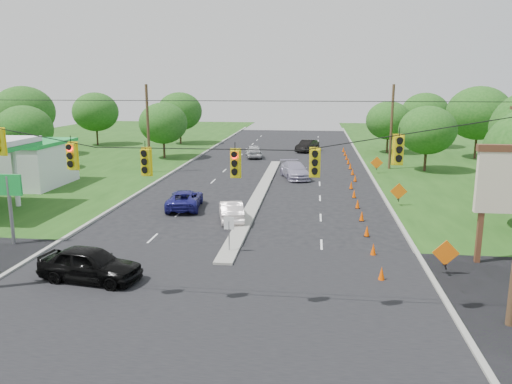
# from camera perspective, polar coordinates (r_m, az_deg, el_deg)

# --- Properties ---
(ground) EXTENTS (160.00, 160.00, 0.00)m
(ground) POSITION_cam_1_polar(r_m,az_deg,el_deg) (21.90, -5.80, -12.12)
(ground) COLOR black
(ground) RESTS_ON ground
(cross_street) EXTENTS (160.00, 14.00, 0.02)m
(cross_street) POSITION_cam_1_polar(r_m,az_deg,el_deg) (21.90, -5.80, -12.12)
(cross_street) COLOR black
(cross_street) RESTS_ON ground
(curb_left) EXTENTS (0.25, 110.00, 0.16)m
(curb_left) POSITION_cam_1_polar(r_m,az_deg,el_deg) (52.34, -9.52, 2.16)
(curb_left) COLOR gray
(curb_left) RESTS_ON ground
(curb_right) EXTENTS (0.25, 110.00, 0.16)m
(curb_right) POSITION_cam_1_polar(r_m,az_deg,el_deg) (50.58, 13.04, 1.66)
(curb_right) COLOR gray
(curb_right) RESTS_ON ground
(median) EXTENTS (1.00, 34.00, 0.18)m
(median) POSITION_cam_1_polar(r_m,az_deg,el_deg) (41.68, 0.43, -0.24)
(median) COLOR gray
(median) RESTS_ON ground
(median_sign) EXTENTS (0.55, 0.06, 2.05)m
(median_sign) POSITION_cam_1_polar(r_m,az_deg,el_deg) (26.92, -3.11, -4.05)
(median_sign) COLOR gray
(median_sign) RESTS_ON ground
(signal_span) EXTENTS (25.60, 0.32, 9.00)m
(signal_span) POSITION_cam_1_polar(r_m,az_deg,el_deg) (19.42, -6.90, 0.16)
(signal_span) COLOR #422D1C
(signal_span) RESTS_ON ground
(utility_pole_far_left) EXTENTS (0.28, 0.28, 9.00)m
(utility_pole_far_left) POSITION_cam_1_polar(r_m,az_deg,el_deg) (52.48, -12.23, 7.04)
(utility_pole_far_left) COLOR #422D1C
(utility_pole_far_left) RESTS_ON ground
(utility_pole_far_right) EXTENTS (0.28, 0.28, 9.00)m
(utility_pole_far_right) POSITION_cam_1_polar(r_m,az_deg,el_deg) (55.22, 15.22, 7.13)
(utility_pole_far_right) COLOR #422D1C
(utility_pole_far_right) RESTS_ON ground
(pylon_sign) EXTENTS (5.90, 2.30, 6.12)m
(pylon_sign) POSITION_cam_1_polar(r_m,az_deg,el_deg) (27.92, 27.25, 0.53)
(pylon_sign) COLOR #59331E
(pylon_sign) RESTS_ON ground
(cone_0) EXTENTS (0.32, 0.32, 0.70)m
(cone_0) POSITION_cam_1_polar(r_m,az_deg,el_deg) (24.28, 14.16, -9.04)
(cone_0) COLOR #F74E00
(cone_0) RESTS_ON ground
(cone_1) EXTENTS (0.32, 0.32, 0.70)m
(cone_1) POSITION_cam_1_polar(r_m,az_deg,el_deg) (27.55, 13.26, -6.42)
(cone_1) COLOR #F74E00
(cone_1) RESTS_ON ground
(cone_2) EXTENTS (0.32, 0.32, 0.70)m
(cone_2) POSITION_cam_1_polar(r_m,az_deg,el_deg) (30.87, 12.56, -4.35)
(cone_2) COLOR #F74E00
(cone_2) RESTS_ON ground
(cone_3) EXTENTS (0.32, 0.32, 0.70)m
(cone_3) POSITION_cam_1_polar(r_m,az_deg,el_deg) (34.22, 12.00, -2.69)
(cone_3) COLOR #F74E00
(cone_3) RESTS_ON ground
(cone_4) EXTENTS (0.32, 0.32, 0.70)m
(cone_4) POSITION_cam_1_polar(r_m,az_deg,el_deg) (37.60, 11.54, -1.32)
(cone_4) COLOR #F74E00
(cone_4) RESTS_ON ground
(cone_5) EXTENTS (0.32, 0.32, 0.70)m
(cone_5) POSITION_cam_1_polar(r_m,az_deg,el_deg) (41.00, 11.15, -0.18)
(cone_5) COLOR #F74E00
(cone_5) RESTS_ON ground
(cone_6) EXTENTS (0.32, 0.32, 0.70)m
(cone_6) POSITION_cam_1_polar(r_m,az_deg,el_deg) (44.42, 10.83, 0.78)
(cone_6) COLOR #F74E00
(cone_6) RESTS_ON ground
(cone_7) EXTENTS (0.32, 0.32, 0.70)m
(cone_7) POSITION_cam_1_polar(r_m,az_deg,el_deg) (47.90, 11.27, 1.59)
(cone_7) COLOR #F74E00
(cone_7) RESTS_ON ground
(cone_8) EXTENTS (0.32, 0.32, 0.70)m
(cone_8) POSITION_cam_1_polar(r_m,az_deg,el_deg) (51.33, 10.98, 2.30)
(cone_8) COLOR #F74E00
(cone_8) RESTS_ON ground
(cone_9) EXTENTS (0.32, 0.32, 0.70)m
(cone_9) POSITION_cam_1_polar(r_m,az_deg,el_deg) (54.77, 10.72, 2.93)
(cone_9) COLOR #F74E00
(cone_9) RESTS_ON ground
(cone_10) EXTENTS (0.32, 0.32, 0.70)m
(cone_10) POSITION_cam_1_polar(r_m,az_deg,el_deg) (58.22, 10.50, 3.48)
(cone_10) COLOR #F74E00
(cone_10) RESTS_ON ground
(cone_11) EXTENTS (0.32, 0.32, 0.70)m
(cone_11) POSITION_cam_1_polar(r_m,az_deg,el_deg) (61.68, 10.30, 3.97)
(cone_11) COLOR #F74E00
(cone_11) RESTS_ON ground
(cone_12) EXTENTS (0.32, 0.32, 0.70)m
(cone_12) POSITION_cam_1_polar(r_m,az_deg,el_deg) (65.14, 10.13, 4.41)
(cone_12) COLOR #F74E00
(cone_12) RESTS_ON ground
(cone_13) EXTENTS (0.32, 0.32, 0.70)m
(cone_13) POSITION_cam_1_polar(r_m,az_deg,el_deg) (68.61, 9.97, 4.81)
(cone_13) COLOR #F74E00
(cone_13) RESTS_ON ground
(work_sign_0) EXTENTS (1.27, 0.58, 1.37)m
(work_sign_0) POSITION_cam_1_polar(r_m,az_deg,el_deg) (25.54, 20.86, -6.65)
(work_sign_0) COLOR black
(work_sign_0) RESTS_ON ground
(work_sign_1) EXTENTS (1.27, 0.58, 1.37)m
(work_sign_1) POSITION_cam_1_polar(r_m,az_deg,el_deg) (38.79, 15.99, -0.01)
(work_sign_1) COLOR black
(work_sign_1) RESTS_ON ground
(work_sign_2) EXTENTS (1.27, 0.58, 1.37)m
(work_sign_2) POSITION_cam_1_polar(r_m,az_deg,el_deg) (52.44, 13.63, 3.21)
(work_sign_2) COLOR black
(work_sign_2) RESTS_ON ground
(tree_2) EXTENTS (5.88, 5.88, 6.86)m
(tree_2) POSITION_cam_1_polar(r_m,az_deg,el_deg) (58.28, -24.97, 6.51)
(tree_2) COLOR black
(tree_2) RESTS_ON ground
(tree_3) EXTENTS (7.56, 7.56, 8.82)m
(tree_3) POSITION_cam_1_polar(r_m,az_deg,el_deg) (69.84, -25.01, 8.30)
(tree_3) COLOR black
(tree_3) RESTS_ON ground
(tree_4) EXTENTS (6.72, 6.72, 7.84)m
(tree_4) POSITION_cam_1_polar(r_m,az_deg,el_deg) (78.59, -17.86, 8.71)
(tree_4) COLOR black
(tree_4) RESTS_ON ground
(tree_5) EXTENTS (5.88, 5.88, 6.86)m
(tree_5) POSITION_cam_1_polar(r_m,az_deg,el_deg) (62.43, -10.57, 7.74)
(tree_5) COLOR black
(tree_5) RESTS_ON ground
(tree_6) EXTENTS (6.72, 6.72, 7.84)m
(tree_6) POSITION_cam_1_polar(r_m,az_deg,el_deg) (77.32, -8.71, 9.10)
(tree_6) COLOR black
(tree_6) RESTS_ON ground
(tree_9) EXTENTS (5.88, 5.88, 6.86)m
(tree_9) POSITION_cam_1_polar(r_m,az_deg,el_deg) (54.87, 18.99, 6.70)
(tree_9) COLOR black
(tree_9) RESTS_ON ground
(tree_10) EXTENTS (7.56, 7.56, 8.82)m
(tree_10) POSITION_cam_1_polar(r_m,az_deg,el_deg) (66.47, 24.10, 8.23)
(tree_10) COLOR black
(tree_10) RESTS_ON ground
(tree_11) EXTENTS (6.72, 6.72, 7.84)m
(tree_11) POSITION_cam_1_polar(r_m,az_deg,el_deg) (76.16, 18.74, 8.55)
(tree_11) COLOR black
(tree_11) RESTS_ON ground
(tree_12) EXTENTS (5.88, 5.88, 6.86)m
(tree_12) POSITION_cam_1_polar(r_m,az_deg,el_deg) (68.28, 14.91, 7.91)
(tree_12) COLOR black
(tree_12) RESTS_ON ground
(black_sedan) EXTENTS (5.09, 2.66, 1.65)m
(black_sedan) POSITION_cam_1_polar(r_m,az_deg,el_deg) (24.60, -18.43, -7.84)
(black_sedan) COLOR black
(black_sedan) RESTS_ON ground
(white_sedan) EXTENTS (2.40, 4.42, 1.38)m
(white_sedan) POSITION_cam_1_polar(r_m,az_deg,el_deg) (33.50, -2.87, -2.15)
(white_sedan) COLOR white
(white_sedan) RESTS_ON ground
(blue_pickup) EXTENTS (2.87, 5.22, 1.39)m
(blue_pickup) POSITION_cam_1_polar(r_m,az_deg,el_deg) (37.15, -8.14, -0.82)
(blue_pickup) COLOR navy
(blue_pickup) RESTS_ON ground
(silver_car_far) EXTENTS (3.59, 5.79, 1.57)m
(silver_car_far) POSITION_cam_1_polar(r_m,az_deg,el_deg) (48.77, 4.47, 2.49)
(silver_car_far) COLOR #A099B5
(silver_car_far) RESTS_ON ground
(silver_car_oncoming) EXTENTS (2.82, 4.99, 1.60)m
(silver_car_oncoming) POSITION_cam_1_polar(r_m,az_deg,el_deg) (62.48, -0.29, 4.69)
(silver_car_oncoming) COLOR #B5B5B9
(silver_car_oncoming) RESTS_ON ground
(dark_car_receding) EXTENTS (3.32, 5.14, 1.60)m
(dark_car_receding) POSITION_cam_1_polar(r_m,az_deg,el_deg) (68.32, 5.88, 5.28)
(dark_car_receding) COLOR black
(dark_car_receding) RESTS_ON ground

